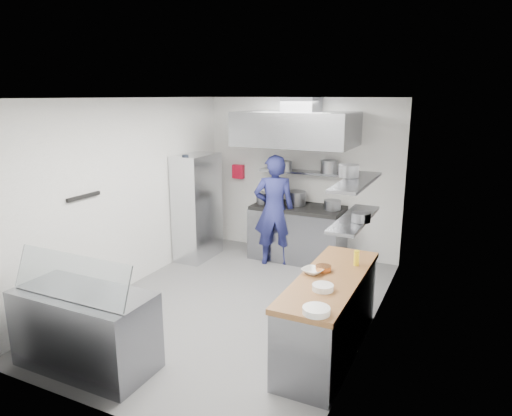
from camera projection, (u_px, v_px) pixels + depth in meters
The scene contains 36 objects.
floor at pixel (238, 304), 6.36m from camera, with size 5.00×5.00×0.00m, color #5B5B5E.
ceiling at pixel (235, 98), 5.68m from camera, with size 5.00×5.00×0.00m, color silver.
wall_back at pixel (301, 177), 8.21m from camera, with size 3.60×0.02×2.80m, color white.
wall_front at pixel (98, 271), 3.83m from camera, with size 3.60×0.02×2.80m, color white.
wall_left at pixel (129, 194), 6.77m from camera, with size 5.00×0.02×2.80m, color white.
wall_right at pixel (374, 223), 5.27m from camera, with size 5.00×0.02×2.80m, color white.
gas_range at pixel (298, 234), 8.05m from camera, with size 1.60×0.80×0.90m, color gray.
cooktop at pixel (298, 208), 7.93m from camera, with size 1.57×0.78×0.06m, color black.
stock_pot_left at pixel (264, 198), 8.09m from camera, with size 0.27×0.27×0.20m, color slate.
stock_pot_mid at pixel (296, 198), 7.99m from camera, with size 0.35×0.35×0.24m, color slate.
stock_pot_right at pixel (332, 205), 7.66m from camera, with size 0.29×0.29×0.16m, color slate.
over_range_shelf at pixel (304, 172), 8.00m from camera, with size 1.60×0.30×0.04m, color gray.
shelf_pot_a at pixel (285, 166), 7.96m from camera, with size 0.26×0.26×0.18m, color slate.
shelf_pot_b at pixel (329, 167), 7.75m from camera, with size 0.28×0.28×0.22m, color slate.
extractor_hood at pixel (296, 129), 7.45m from camera, with size 1.90×1.15×0.55m, color gray.
hood_duct at pixel (302, 105), 7.55m from camera, with size 0.55×0.55×0.24m, color slate.
red_firebox at pixel (238, 172), 8.68m from camera, with size 0.22×0.10×0.26m, color red.
chef at pixel (274, 210), 7.70m from camera, with size 0.69×0.45×1.89m, color navy.
wire_rack at pixel (197, 207), 8.01m from camera, with size 0.50×0.90×1.85m, color silver.
rack_bin_a at pixel (188, 218), 7.78m from camera, with size 0.16×0.20×0.18m, color white.
rack_bin_b at pixel (196, 186), 7.90m from camera, with size 0.12×0.16×0.14m, color yellow.
rack_jar at pixel (185, 160), 7.44m from camera, with size 0.11×0.11×0.18m, color black.
knife_strip at pixel (84, 197), 5.94m from camera, with size 0.04×0.55×0.05m, color black.
prep_counter_base at pixel (329, 317), 5.11m from camera, with size 0.62×2.00×0.84m, color gray.
prep_counter_top at pixel (331, 279), 5.00m from camera, with size 0.65×2.04×0.06m, color brown.
plate_stack_a at pixel (316, 311), 4.15m from camera, with size 0.26×0.26×0.06m, color white.
plate_stack_b at pixel (323, 287), 4.65m from camera, with size 0.22×0.22×0.06m, color white.
copper_pan at pixel (323, 268), 5.16m from camera, with size 0.18×0.18×0.06m, color #C37137.
squeeze_bottle at pixel (357, 258), 5.31m from camera, with size 0.06×0.06×0.18m, color yellow.
mixing_bowl at pixel (312, 271), 5.08m from camera, with size 0.23×0.23×0.06m, color white.
wall_shelf_lower at pixel (355, 219), 5.05m from camera, with size 0.30×1.30×0.04m, color gray.
wall_shelf_upper at pixel (357, 182), 4.95m from camera, with size 0.30×1.30×0.04m, color gray.
shelf_pot_c at pixel (361, 217), 4.86m from camera, with size 0.20×0.20×0.10m, color slate.
shelf_pot_d at pixel (348, 171), 5.10m from camera, with size 0.23×0.23×0.14m, color slate.
display_case at pixel (85, 330), 4.82m from camera, with size 1.50×0.70×0.85m, color gray.
display_glass at pixel (71, 277), 4.56m from camera, with size 1.47×0.02×0.45m, color silver.
Camera 1 is at (2.75, -5.17, 2.83)m, focal length 32.00 mm.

